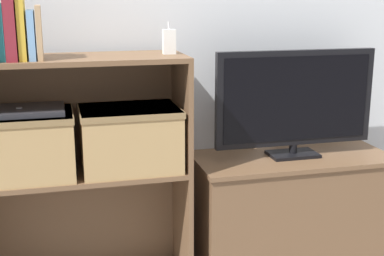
% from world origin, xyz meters
% --- Properties ---
extents(tv_stand, '(0.90, 0.41, 0.50)m').
position_xyz_m(tv_stand, '(0.48, 0.19, 0.25)').
color(tv_stand, brown).
rests_on(tv_stand, ground_plane).
extents(tv, '(0.74, 0.14, 0.48)m').
position_xyz_m(tv, '(0.48, 0.19, 0.76)').
color(tv, black).
rests_on(tv, tv_stand).
extents(bookshelf_lower_tier, '(0.88, 0.34, 0.52)m').
position_xyz_m(bookshelf_lower_tier, '(-0.48, 0.23, 0.32)').
color(bookshelf_lower_tier, brown).
rests_on(bookshelf_lower_tier, ground_plane).
extents(bookshelf_upper_tier, '(0.88, 0.34, 0.46)m').
position_xyz_m(bookshelf_upper_tier, '(-0.48, 0.23, 0.81)').
color(bookshelf_upper_tier, brown).
rests_on(bookshelf_upper_tier, bookshelf_lower_tier).
extents(book_teal, '(0.02, 0.13, 0.20)m').
position_xyz_m(book_teal, '(-0.72, 0.10, 1.08)').
color(book_teal, '#1E7075').
rests_on(book_teal, bookshelf_upper_tier).
extents(book_maroon, '(0.04, 0.15, 0.24)m').
position_xyz_m(book_maroon, '(-0.69, 0.10, 1.10)').
color(book_maroon, maroon).
rests_on(book_maroon, bookshelf_upper_tier).
extents(book_mustard, '(0.03, 0.14, 0.22)m').
position_xyz_m(book_mustard, '(-0.65, 0.10, 1.09)').
color(book_mustard, gold).
rests_on(book_mustard, bookshelf_upper_tier).
extents(book_skyblue, '(0.03, 0.13, 0.18)m').
position_xyz_m(book_skyblue, '(-0.62, 0.10, 1.07)').
color(book_skyblue, '#709ECC').
rests_on(book_skyblue, bookshelf_upper_tier).
extents(book_tan, '(0.02, 0.13, 0.20)m').
position_xyz_m(book_tan, '(-0.59, 0.10, 1.08)').
color(book_tan, tan).
rests_on(book_tan, bookshelf_upper_tier).
extents(baby_monitor, '(0.05, 0.03, 0.13)m').
position_xyz_m(baby_monitor, '(-0.10, 0.17, 1.03)').
color(baby_monitor, white).
rests_on(baby_monitor, bookshelf_upper_tier).
extents(storage_basket_left, '(0.40, 0.30, 0.26)m').
position_xyz_m(storage_basket_left, '(-0.69, 0.15, 0.65)').
color(storage_basket_left, tan).
rests_on(storage_basket_left, bookshelf_lower_tier).
extents(storage_basket_right, '(0.40, 0.30, 0.26)m').
position_xyz_m(storage_basket_right, '(-0.27, 0.15, 0.65)').
color(storage_basket_right, tan).
rests_on(storage_basket_right, bookshelf_lower_tier).
extents(laptop, '(0.34, 0.22, 0.02)m').
position_xyz_m(laptop, '(-0.69, 0.15, 0.78)').
color(laptop, '#2D2D33').
rests_on(laptop, storage_basket_left).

